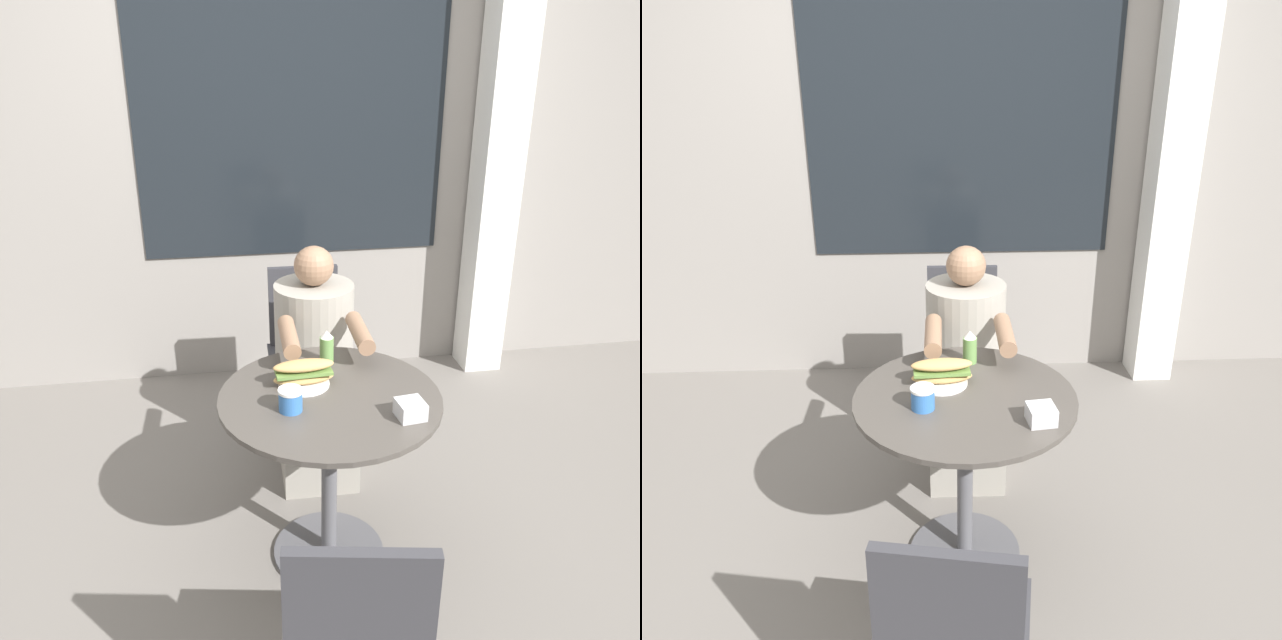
{
  "view_description": "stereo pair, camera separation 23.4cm",
  "coord_description": "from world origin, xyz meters",
  "views": [
    {
      "loc": [
        -0.34,
        -1.9,
        1.86
      ],
      "look_at": [
        0.0,
        0.22,
        0.93
      ],
      "focal_mm": 35.0,
      "sensor_mm": 36.0,
      "label": 1
    },
    {
      "loc": [
        -0.11,
        -1.93,
        1.86
      ],
      "look_at": [
        0.0,
        0.22,
        0.93
      ],
      "focal_mm": 35.0,
      "sensor_mm": 36.0,
      "label": 2
    }
  ],
  "objects": [
    {
      "name": "napkin_box",
      "position": [
        0.24,
        -0.18,
        0.76
      ],
      "size": [
        0.1,
        0.1,
        0.06
      ],
      "rotation": [
        0.0,
        0.0,
        0.12
      ],
      "color": "silver",
      "rests_on": "cafe_table"
    },
    {
      "name": "ground_plane",
      "position": [
        0.0,
        0.0,
        0.0
      ],
      "size": [
        8.0,
        8.0,
        0.0
      ],
      "primitive_type": "plane",
      "color": "slate"
    },
    {
      "name": "lattice_pillar",
      "position": [
        1.22,
        1.48,
        1.2
      ],
      "size": [
        0.23,
        0.23,
        2.4
      ],
      "color": "silver",
      "rests_on": "ground_plane"
    },
    {
      "name": "diner_chair",
      "position": [
        0.04,
        0.94,
        0.52
      ],
      "size": [
        0.39,
        0.39,
        0.87
      ],
      "rotation": [
        0.0,
        0.0,
        3.12
      ],
      "color": "#333338",
      "rests_on": "ground_plane"
    },
    {
      "name": "storefront_wall",
      "position": [
        0.0,
        1.66,
        1.4
      ],
      "size": [
        8.0,
        0.09,
        2.8
      ],
      "color": "gray",
      "rests_on": "ground_plane"
    },
    {
      "name": "drink_cup",
      "position": [
        -0.15,
        -0.08,
        0.77
      ],
      "size": [
        0.09,
        0.09,
        0.08
      ],
      "color": "#336BB7",
      "rests_on": "cafe_table"
    },
    {
      "name": "sandwich_on_plate",
      "position": [
        -0.08,
        0.1,
        0.77
      ],
      "size": [
        0.23,
        0.19,
        0.1
      ],
      "rotation": [
        0.0,
        0.0,
        0.06
      ],
      "color": "white",
      "rests_on": "cafe_table"
    },
    {
      "name": "seated_diner",
      "position": [
        0.04,
        0.59,
        0.47
      ],
      "size": [
        0.36,
        0.64,
        1.09
      ],
      "rotation": [
        0.0,
        0.0,
        3.12
      ],
      "color": "gray",
      "rests_on": "ground_plane"
    },
    {
      "name": "condiment_bottle",
      "position": [
        0.03,
        0.26,
        0.79
      ],
      "size": [
        0.06,
        0.06,
        0.14
      ],
      "color": "#66934C",
      "rests_on": "cafe_table"
    },
    {
      "name": "empty_chair_across",
      "position": [
        -0.08,
        -0.82,
        0.52
      ],
      "size": [
        0.44,
        0.44,
        0.87
      ],
      "rotation": [
        0.0,
        0.0,
        -0.18
      ],
      "color": "#333338",
      "rests_on": "ground_plane"
    },
    {
      "name": "cafe_table",
      "position": [
        0.0,
        0.0,
        0.54
      ],
      "size": [
        0.8,
        0.8,
        0.73
      ],
      "color": "#47423D",
      "rests_on": "ground_plane"
    }
  ]
}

